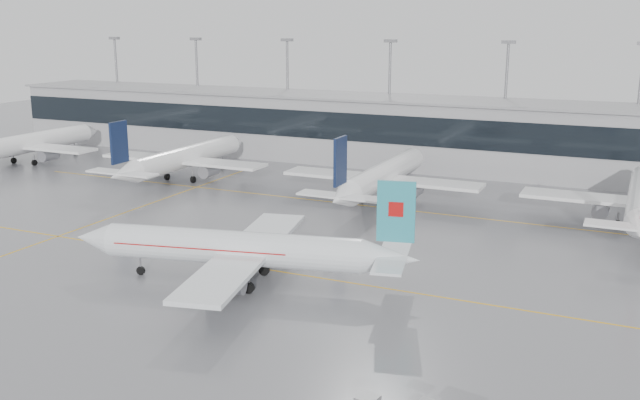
% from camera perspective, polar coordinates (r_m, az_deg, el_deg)
% --- Properties ---
extents(ground, '(320.00, 320.00, 0.00)m').
position_cam_1_polar(ground, '(75.98, -3.79, -5.64)').
color(ground, slate).
rests_on(ground, ground).
extents(taxi_line_main, '(120.00, 0.25, 0.01)m').
position_cam_1_polar(taxi_line_main, '(75.97, -3.79, -5.64)').
color(taxi_line_main, '#EBA710').
rests_on(taxi_line_main, ground).
extents(taxi_line_north, '(120.00, 0.25, 0.01)m').
position_cam_1_polar(taxi_line_north, '(102.19, 4.21, -0.52)').
color(taxi_line_north, '#EBA710').
rests_on(taxi_line_north, ground).
extents(taxi_line_cross, '(0.25, 60.00, 0.01)m').
position_cam_1_polar(taxi_line_cross, '(104.13, -14.47, -0.66)').
color(taxi_line_cross, '#EBA710').
rests_on(taxi_line_cross, ground).
extents(terminal, '(180.00, 15.00, 12.00)m').
position_cam_1_polar(terminal, '(130.93, 9.20, 5.20)').
color(terminal, '#9B9B9E').
rests_on(terminal, ground).
extents(terminal_glass, '(180.00, 0.20, 5.00)m').
position_cam_1_polar(terminal_glass, '(123.52, 8.27, 5.43)').
color(terminal_glass, black).
rests_on(terminal_glass, ground).
extents(terminal_roof, '(182.00, 16.00, 0.40)m').
position_cam_1_polar(terminal_roof, '(130.16, 9.30, 7.90)').
color(terminal_roof, gray).
rests_on(terminal_roof, ground).
extents(light_masts, '(156.40, 1.00, 22.60)m').
position_cam_1_polar(light_masts, '(135.82, 10.01, 8.60)').
color(light_masts, gray).
rests_on(light_masts, ground).
extents(air_canada_jet, '(35.74, 28.83, 11.23)m').
position_cam_1_polar(air_canada_jet, '(71.51, -6.06, -3.95)').
color(air_canada_jet, white).
rests_on(air_canada_jet, ground).
extents(parked_jet_a, '(29.64, 36.96, 11.72)m').
position_cam_1_polar(parked_jet_a, '(143.79, -22.37, 4.18)').
color(parked_jet_a, white).
rests_on(parked_jet_a, ground).
extents(parked_jet_b, '(29.64, 36.96, 11.72)m').
position_cam_1_polar(parked_jet_b, '(120.82, -10.88, 3.31)').
color(parked_jet_b, white).
rests_on(parked_jet_b, ground).
extents(parked_jet_c, '(29.64, 36.96, 11.72)m').
position_cam_1_polar(parked_jet_c, '(104.73, 4.96, 1.90)').
color(parked_jet_c, white).
rests_on(parked_jet_c, ground).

